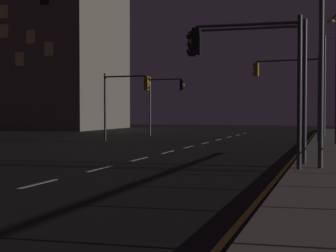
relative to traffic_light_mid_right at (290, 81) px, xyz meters
The scene contains 13 objects.
ground_plane 14.96m from the traffic_light_mid_right, 112.14° to the right, with size 112.00×112.00×0.00m, color black.
sidewalk_right 14.20m from the traffic_light_mid_right, 78.13° to the right, with size 2.88×77.00×0.14m, color gray.
lane_markings_center 11.95m from the traffic_light_mid_right, 118.90° to the right, with size 0.14×50.00×0.01m.
lane_edge_line 9.36m from the traffic_light_mid_right, 82.42° to the right, with size 0.14×53.00×0.01m.
traffic_light_mid_right is the anchor object (origin of this frame).
traffic_light_far_left 11.41m from the traffic_light_mid_right, behind, with size 3.55×0.34×4.87m.
traffic_light_near_right 16.92m from the traffic_light_mid_right, 89.99° to the right, with size 3.91×0.55×5.28m.
traffic_light_mid_left 13.14m from the traffic_light_mid_right, 148.66° to the left, with size 3.34×0.43×5.20m.
traffic_light_near_left 15.07m from the traffic_light_mid_right, 90.92° to the right, with size 4.66×0.49×5.45m.
street_lamp_median 3.53m from the traffic_light_mid_right, 32.48° to the right, with size 0.78×2.05×8.08m.
street_lamp_across_street 16.25m from the traffic_light_mid_right, 82.44° to the right, with size 1.60×0.79×6.99m.
street_lamp_corner 6.98m from the traffic_light_mid_right, 69.03° to the left, with size 2.37×1.01×7.90m.
building_distant 39.99m from the traffic_light_mid_right, 149.99° to the left, with size 22.98×13.83×18.14m.
Camera 1 is at (8.19, -3.56, 2.12)m, focal length 53.14 mm.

